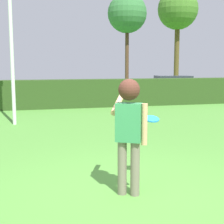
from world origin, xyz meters
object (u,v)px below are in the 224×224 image
Objects in this scene: person at (129,123)px; oak_tree at (178,10)px; parked_car_black at (173,84)px; lamppost at (10,15)px; frisbee at (152,119)px; birch_tree at (127,14)px.

person is 23.64m from oak_tree.
oak_tree is (2.52, 4.87, 5.52)m from parked_car_black.
lamppost reaches higher than person.
oak_tree reaches higher than parked_car_black.
person is at bearing -136.84° from frisbee.
parked_car_black is at bearing 42.15° from lamppost.
parked_car_black reaches higher than frisbee.
lamppost is 0.99× the size of birch_tree.
oak_tree is at bearing 63.65° from frisbee.
parked_car_black is at bearing -21.49° from birch_tree.
birch_tree reaches higher than frisbee.
parked_car_black is 0.67× the size of birch_tree.
person reaches higher than frisbee.
parked_car_black is at bearing 63.06° from person.
parked_car_black is (9.82, 8.89, -2.85)m from lamppost.
person is at bearing -107.03° from birch_tree.
lamppost is (-2.42, 6.26, 2.47)m from frisbee.
lamppost is at bearing -131.88° from oak_tree.
person is at bearing -74.81° from lamppost.
person is at bearing -116.94° from parked_car_black.
lamppost is 13.55m from parked_car_black.
person reaches higher than parked_car_black.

